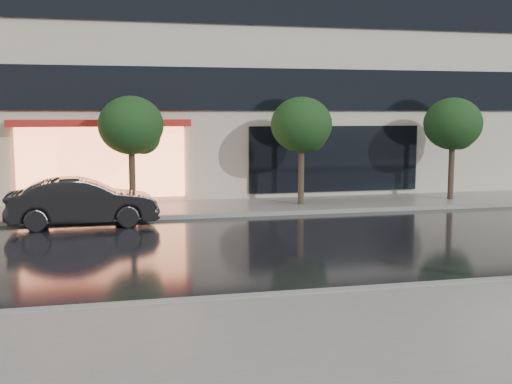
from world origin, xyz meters
name	(u,v)px	position (x,y,z in m)	size (l,w,h in m)	color
ground	(304,283)	(0.00, 0.00, 0.00)	(120.00, 120.00, 0.00)	black
sidewalk_near	(368,335)	(0.00, -3.25, 0.06)	(60.00, 4.50, 0.12)	slate
sidewalk_far	(218,207)	(0.00, 10.25, 0.06)	(60.00, 3.50, 0.12)	slate
curb_near	(321,294)	(0.00, -1.00, 0.07)	(60.00, 0.25, 0.14)	gray
curb_far	(227,215)	(0.00, 8.50, 0.07)	(60.00, 0.25, 0.14)	gray
tree_mid_west	(133,128)	(-2.94, 10.03, 2.92)	(2.20, 2.20, 3.99)	#33261C
tree_mid_east	(303,127)	(3.06, 10.03, 2.92)	(2.20, 2.20, 3.99)	#33261C
tree_far_east	(454,126)	(9.06, 10.03, 2.92)	(2.20, 2.20, 3.99)	#33261C
parked_car	(83,202)	(-4.56, 7.82, 0.73)	(1.55, 4.45, 1.47)	black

